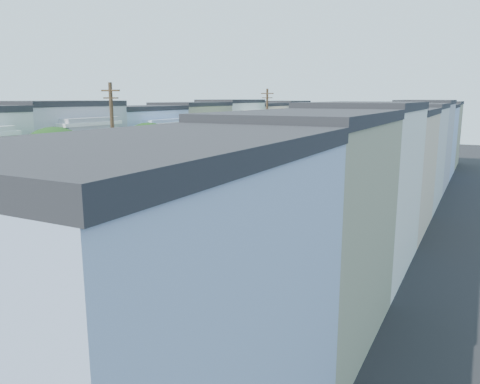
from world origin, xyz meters
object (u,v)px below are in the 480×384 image
(tree_e, at_px, (277,132))
(parked_right_c, at_px, (332,192))
(tree_d, at_px, (231,136))
(motorcycle, at_px, (78,358))
(tree_b, at_px, (55,166))
(parked_right_d, at_px, (361,176))
(fedex_truck, at_px, (217,209))
(parked_left_c, at_px, (104,229))
(parked_right_a, at_px, (129,314))
(utility_pole_near, at_px, (114,155))
(tree_far_r, at_px, (385,143))
(lead_sedan, at_px, (290,201))
(parked_left_d, at_px, (217,190))
(parked_right_b, at_px, (241,246))
(tree_c, at_px, (148,153))
(utility_pole_far, at_px, (267,132))

(tree_e, height_order, parked_right_c, tree_e)
(tree_d, bearing_deg, motorcycle, -70.18)
(tree_b, bearing_deg, parked_right_d, 70.60)
(fedex_truck, bearing_deg, parked_left_c, -153.03)
(parked_right_a, bearing_deg, utility_pole_near, 128.65)
(motorcycle, bearing_deg, utility_pole_near, 133.63)
(tree_d, height_order, utility_pole_near, utility_pole_near)
(tree_far_r, relative_size, lead_sedan, 1.48)
(utility_pole_near, relative_size, parked_left_d, 2.31)
(parked_right_b, relative_size, parked_right_d, 1.45)
(parked_left_c, distance_m, parked_right_a, 13.29)
(tree_e, bearing_deg, parked_right_a, -74.66)
(tree_c, bearing_deg, parked_right_c, 46.88)
(tree_c, distance_m, parked_right_b, 13.32)
(utility_pole_far, relative_size, parked_left_d, 2.31)
(tree_c, xyz_separation_m, lead_sedan, (9.02, 7.11, -4.28))
(tree_b, distance_m, motorcycle, 15.59)
(tree_far_r, distance_m, fedex_truck, 28.26)
(tree_e, relative_size, parked_right_b, 1.31)
(parked_left_d, height_order, parked_right_c, parked_right_c)
(lead_sedan, height_order, parked_right_c, parked_right_c)
(fedex_truck, bearing_deg, parked_right_a, -78.19)
(utility_pole_near, xyz_separation_m, parked_right_a, (11.20, -11.74, -4.41))
(motorcycle, bearing_deg, parked_right_a, 100.82)
(tree_c, height_order, parked_right_c, tree_c)
(utility_pole_near, relative_size, utility_pole_far, 1.00)
(utility_pole_near, xyz_separation_m, parked_right_d, (11.20, 26.67, -4.51))
(tree_b, height_order, tree_c, tree_b)
(lead_sedan, xyz_separation_m, parked_left_c, (-7.61, -13.69, 0.04))
(tree_e, relative_size, parked_left_d, 1.69)
(parked_left_c, bearing_deg, lead_sedan, 66.34)
(tree_c, xyz_separation_m, tree_d, (-0.00, 13.36, 0.38))
(parked_left_d, bearing_deg, tree_e, 99.02)
(tree_c, height_order, tree_d, tree_d)
(parked_right_d, bearing_deg, tree_e, 172.85)
(tree_c, relative_size, tree_far_r, 1.27)
(tree_far_r, bearing_deg, parked_left_d, -125.24)
(tree_far_r, height_order, parked_left_c, tree_far_r)
(parked_left_c, bearing_deg, tree_far_r, 74.82)
(tree_e, xyz_separation_m, utility_pole_near, (0.00, -29.10, 0.22))
(parked_left_d, bearing_deg, utility_pole_far, 100.03)
(tree_d, bearing_deg, fedex_truck, -64.38)
(tree_d, xyz_separation_m, utility_pole_near, (0.00, -17.18, -0.13))
(tree_b, distance_m, fedex_truck, 10.37)
(lead_sedan, bearing_deg, tree_d, 153.94)
(tree_b, height_order, parked_left_c, tree_b)
(tree_b, distance_m, tree_far_r, 36.23)
(utility_pole_far, height_order, parked_left_d, utility_pole_far)
(tree_d, xyz_separation_m, utility_pole_far, (0.00, 8.82, -0.13))
(tree_c, bearing_deg, fedex_truck, -20.19)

